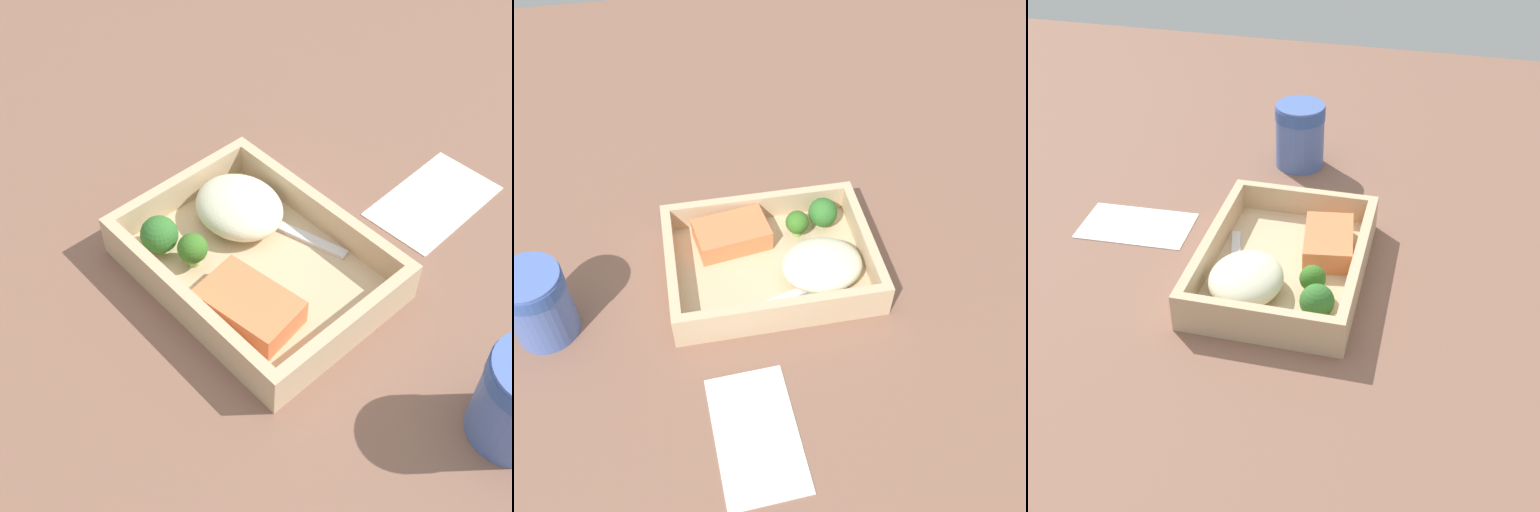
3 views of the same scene
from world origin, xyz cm
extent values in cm
cube|color=brown|center=(0.00, 0.00, -1.00)|extent=(160.00, 160.00, 2.00)
cube|color=#CDAF86|center=(0.00, 0.00, 0.60)|extent=(25.61, 19.07, 1.20)
cube|color=#CDAF86|center=(0.00, -8.93, 2.97)|extent=(25.61, 1.20, 3.53)
cube|color=#CDAF86|center=(0.00, 8.93, 2.97)|extent=(25.61, 1.20, 3.53)
cube|color=#CDAF86|center=(-12.21, 0.00, 2.97)|extent=(1.20, 16.67, 3.53)
cube|color=#CDAF86|center=(12.21, 0.00, 2.97)|extent=(1.20, 16.67, 3.53)
cube|color=#F37B48|center=(-4.14, 4.64, 2.63)|extent=(10.04, 7.19, 2.86)
ellipsoid|color=beige|center=(5.90, -3.00, 3.16)|extent=(9.92, 8.50, 3.93)
cylinder|color=#7DA765|center=(8.16, 5.66, 1.78)|extent=(1.47, 1.47, 1.15)
sphere|color=#326F2B|center=(8.16, 5.66, 3.41)|extent=(3.86, 3.86, 3.86)
cylinder|color=#87AF5D|center=(4.42, 4.41, 1.93)|extent=(1.16, 1.16, 1.46)
sphere|color=#387022|center=(4.42, 4.41, 3.50)|extent=(3.05, 3.05, 3.05)
cube|color=silver|center=(0.74, -5.87, 1.42)|extent=(12.24, 4.40, 0.44)
cube|color=silver|center=(8.35, -3.75, 1.42)|extent=(3.87, 3.03, 0.44)
cylinder|color=#4D6AB8|center=(-27.21, -4.16, 4.87)|extent=(7.18, 7.18, 9.73)
cylinder|color=#3356A8|center=(-27.21, -4.16, 8.45)|extent=(7.40, 7.40, 1.75)
cube|color=white|center=(-5.54, -21.60, 0.12)|extent=(9.20, 15.02, 0.24)
camera|label=1|loc=(-34.25, 31.13, 55.50)|focal=50.00mm
camera|label=2|loc=(-9.24, -48.79, 58.34)|focal=42.00mm
camera|label=3|loc=(66.67, 16.19, 53.06)|focal=50.00mm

